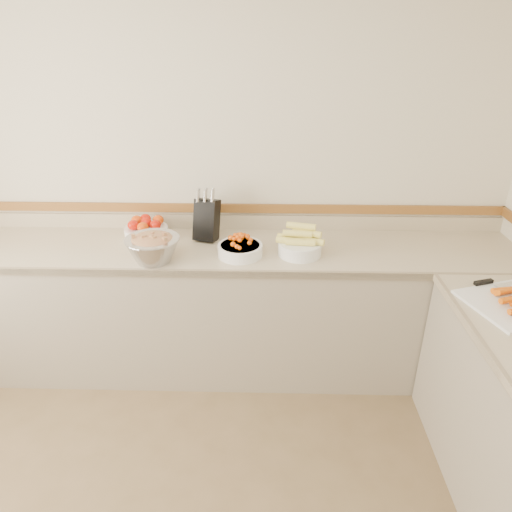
{
  "coord_description": "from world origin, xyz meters",
  "views": [
    {
      "loc": [
        0.41,
        -0.93,
        2.11
      ],
      "look_at": [
        0.35,
        1.35,
        1.0
      ],
      "focal_mm": 32.0,
      "sensor_mm": 36.0,
      "label": 1
    }
  ],
  "objects_px": {
    "rhubarb_bowl": "(153,247)",
    "cherry_tomato_bowl": "(240,248)",
    "knife_block": "(207,219)",
    "tomato_bowl": "(146,230)",
    "corn_bowl": "(300,245)"
  },
  "relations": [
    {
      "from": "cherry_tomato_bowl",
      "to": "rhubarb_bowl",
      "type": "xyz_separation_m",
      "value": [
        -0.51,
        -0.1,
        0.04
      ]
    },
    {
      "from": "knife_block",
      "to": "cherry_tomato_bowl",
      "type": "relative_size",
      "value": 1.27
    },
    {
      "from": "tomato_bowl",
      "to": "knife_block",
      "type": "bearing_deg",
      "value": 0.3
    },
    {
      "from": "rhubarb_bowl",
      "to": "knife_block",
      "type": "bearing_deg",
      "value": 51.1
    },
    {
      "from": "corn_bowl",
      "to": "knife_block",
      "type": "bearing_deg",
      "value": 159.4
    },
    {
      "from": "rhubarb_bowl",
      "to": "cherry_tomato_bowl",
      "type": "bearing_deg",
      "value": 10.69
    },
    {
      "from": "knife_block",
      "to": "corn_bowl",
      "type": "bearing_deg",
      "value": -20.6
    },
    {
      "from": "tomato_bowl",
      "to": "rhubarb_bowl",
      "type": "xyz_separation_m",
      "value": [
        0.13,
        -0.34,
        0.03
      ]
    },
    {
      "from": "knife_block",
      "to": "rhubarb_bowl",
      "type": "distance_m",
      "value": 0.44
    },
    {
      "from": "tomato_bowl",
      "to": "corn_bowl",
      "type": "distance_m",
      "value": 1.02
    },
    {
      "from": "tomato_bowl",
      "to": "corn_bowl",
      "type": "xyz_separation_m",
      "value": [
        0.99,
        -0.22,
        0.0
      ]
    },
    {
      "from": "cherry_tomato_bowl",
      "to": "corn_bowl",
      "type": "height_order",
      "value": "corn_bowl"
    },
    {
      "from": "tomato_bowl",
      "to": "cherry_tomato_bowl",
      "type": "bearing_deg",
      "value": -21.11
    },
    {
      "from": "tomato_bowl",
      "to": "corn_bowl",
      "type": "bearing_deg",
      "value": -12.51
    },
    {
      "from": "knife_block",
      "to": "corn_bowl",
      "type": "distance_m",
      "value": 0.64
    }
  ]
}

